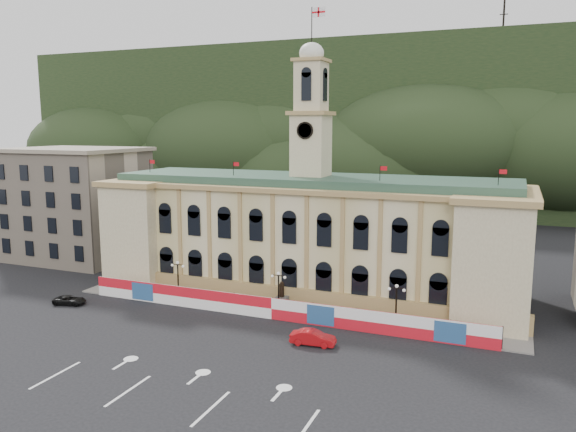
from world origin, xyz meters
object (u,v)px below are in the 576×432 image
at_px(black_suv, 70,300).
at_px(statue, 282,302).
at_px(lamp_center, 279,289).
at_px(red_sedan, 313,338).

bearing_deg(black_suv, statue, -88.64).
bearing_deg(statue, lamp_center, -90.00).
relative_size(statue, black_suv, 0.85).
relative_size(statue, red_sedan, 0.77).
bearing_deg(statue, black_suv, -163.22).
bearing_deg(lamp_center, statue, 90.00).
bearing_deg(red_sedan, lamp_center, 36.97).
relative_size(red_sedan, black_suv, 1.10).
distance_m(statue, lamp_center, 2.14).
bearing_deg(lamp_center, red_sedan, -47.08).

